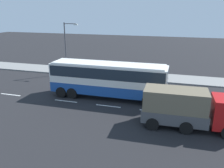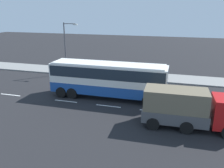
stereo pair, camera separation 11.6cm
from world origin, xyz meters
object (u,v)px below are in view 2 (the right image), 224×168
at_px(cargo_truck, 189,108).
at_px(street_lamp, 66,44).
at_px(pedestrian_near_curb, 98,66).
at_px(coach_bus, 108,77).

height_order(cargo_truck, street_lamp, street_lamp).
xyz_separation_m(cargo_truck, pedestrian_near_curb, (-11.85, 13.10, -0.59)).
distance_m(pedestrian_near_curb, street_lamp, 5.25).
distance_m(cargo_truck, street_lamp, 19.87).
bearing_deg(pedestrian_near_curb, coach_bus, 79.96).
xyz_separation_m(coach_bus, pedestrian_near_curb, (-4.16, 8.75, -1.20)).
bearing_deg(pedestrian_near_curb, cargo_truck, 96.67).
relative_size(cargo_truck, street_lamp, 1.03).
bearing_deg(street_lamp, pedestrian_near_curb, 19.07).
distance_m(coach_bus, pedestrian_near_curb, 9.77).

